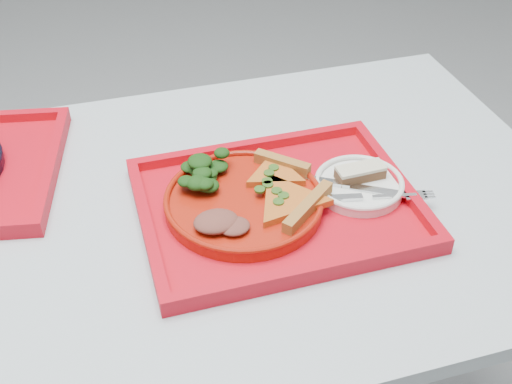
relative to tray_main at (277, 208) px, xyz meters
The scene contains 11 objects.
table 0.30m from the tray_main, behind, with size 1.60×0.80×0.75m.
tray_main is the anchor object (origin of this frame).
dinner_plate 0.06m from the tray_main, 169.70° to the left, with size 0.26×0.26×0.02m, color #A41A0A.
side_plate 0.15m from the tray_main, ahead, with size 0.15×0.15×0.01m, color white.
pizza_slice_a 0.04m from the tray_main, 62.61° to the right, with size 0.15×0.13×0.02m, color orange, non-canonical shape.
pizza_slice_b 0.06m from the tray_main, 77.53° to the left, with size 0.11×0.10×0.02m, color orange, non-canonical shape.
salad_heap 0.13m from the tray_main, 142.57° to the left, with size 0.10×0.09×0.05m, color black.
meat_portion 0.13m from the tray_main, 159.22° to the right, with size 0.07×0.06×0.02m, color brown.
dessert_bar 0.16m from the tray_main, ahead, with size 0.08×0.04×0.02m.
knife 0.14m from the tray_main, ahead, with size 0.18×0.02×0.01m, color silver.
fork 0.16m from the tray_main, 16.17° to the right, with size 0.18×0.02×0.01m, color silver.
Camera 1 is at (0.02, -0.81, 1.44)m, focal length 45.00 mm.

